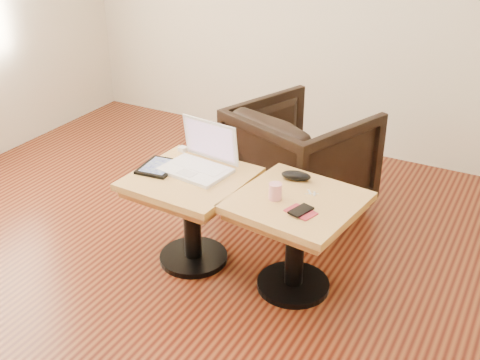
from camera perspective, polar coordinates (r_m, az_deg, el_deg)
The scene contains 11 objects.
room_shell at distance 2.71m, azimuth -7.42°, elevation 12.51°, with size 4.52×4.52×2.71m.
side_table_left at distance 3.35m, azimuth -4.67°, elevation -1.69°, with size 0.64×0.64×0.55m.
side_table_right at distance 3.13m, azimuth 5.35°, elevation -4.00°, with size 0.68×0.68×0.55m.
laptop at distance 3.34m, azimuth -3.79°, elevation 1.87°, with size 0.40×0.33×0.26m.
tablet at distance 3.39m, azimuth -7.70°, elevation 1.24°, with size 0.21×0.25×0.02m.
charging_adapter at distance 3.58m, azimuth -5.45°, elevation 2.95°, with size 0.04×0.04×0.03m, color white.
glasses_case at distance 3.24m, azimuth 5.34°, elevation 0.42°, with size 0.16×0.07×0.05m, color black.
striped_cup at distance 3.03m, azimuth 3.37°, elevation -1.08°, with size 0.07×0.07×0.09m, color #D63D58.
earbuds_tangle at distance 3.11m, azimuth 6.83°, elevation -1.21°, with size 0.07×0.04×0.01m.
phone_on_sleeve at distance 2.94m, azimuth 5.79°, elevation -2.96°, with size 0.16×0.14×0.02m.
armchair at distance 3.95m, azimuth 5.76°, elevation 2.03°, with size 0.76×0.78×0.71m, color black.
Camera 1 is at (1.54, -2.13, 2.03)m, focal length 45.00 mm.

